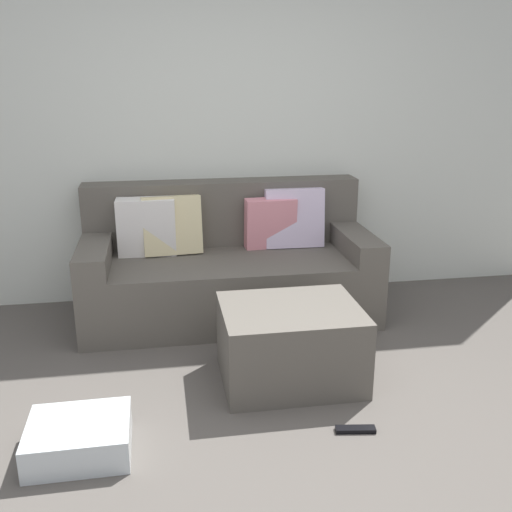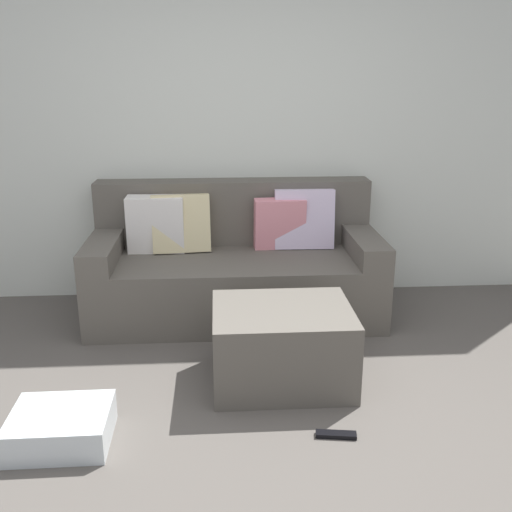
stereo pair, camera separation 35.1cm
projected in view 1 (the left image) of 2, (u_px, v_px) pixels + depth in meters
name	position (u px, v px, depth m)	size (l,w,h in m)	color
ground_plane	(283.00, 473.00, 2.62)	(7.28, 7.28, 0.00)	#544F49
wall_back	(220.00, 115.00, 4.38)	(5.60, 0.10, 2.77)	silver
couch_sectional	(226.00, 265.00, 4.28)	(2.03, 0.92, 0.92)	#59544C
ottoman	(290.00, 343.00, 3.36)	(0.77, 0.63, 0.44)	#59544C
storage_bin	(79.00, 438.00, 2.73)	(0.47, 0.40, 0.16)	silver
remote_near_ottoman	(355.00, 429.00, 2.92)	(0.20, 0.05, 0.02)	black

